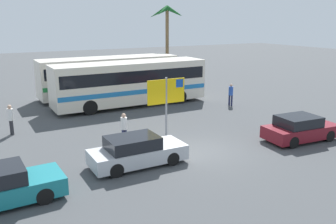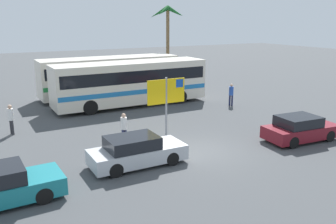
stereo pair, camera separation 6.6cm
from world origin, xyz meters
The scene contains 10 objects.
ground centered at (0.00, 0.00, 0.00)m, with size 120.00×120.00×0.00m, color #424447.
bus_front_coach centered at (1.00, 10.30, 1.78)m, with size 11.17×2.70×3.17m.
bus_rear_coach centered at (0.82, 14.13, 1.78)m, with size 11.17×2.70×3.17m.
ferry_sign centered at (-0.14, 2.78, 2.33)m, with size 2.20×0.11×3.20m.
car_maroon centered at (5.50, -1.28, 0.63)m, with size 4.03×2.04×1.32m.
car_silver centered at (-3.28, -0.19, 0.63)m, with size 4.15×1.71×1.32m.
pedestrian_by_bus centered at (-2.68, 2.64, 0.93)m, with size 0.32×0.32×1.60m.
pedestrian_crossing_lot centered at (7.31, 6.67, 0.94)m, with size 0.32×0.32×1.61m.
pedestrian_near_sign centered at (-7.48, 7.06, 0.98)m, with size 0.32×0.32×1.67m.
palm_tree_seaside centered at (8.20, 17.78, 5.89)m, with size 3.46×3.42×7.41m.
Camera 2 is at (-9.14, -13.61, 6.14)m, focal length 38.64 mm.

